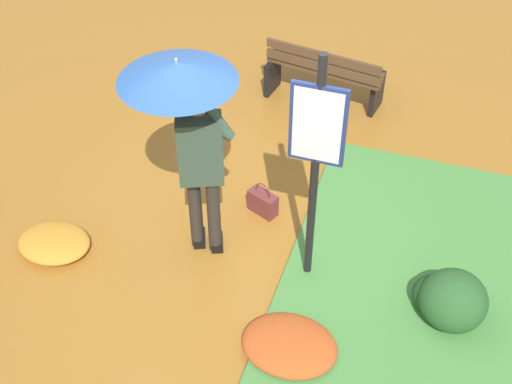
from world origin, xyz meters
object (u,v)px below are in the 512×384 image
Objects in this scene: info_sign_post at (316,151)px; park_bench at (324,73)px; handbag at (263,202)px; person_with_umbrella at (188,112)px.

park_bench is (0.55, -2.71, -1.04)m from info_sign_post.
handbag is at bearing -45.94° from info_sign_post.
info_sign_post is 6.22× the size of handbag.
info_sign_post is 2.96m from park_bench.
info_sign_post reaches higher than handbag.
handbag is (0.64, -0.66, -1.32)m from info_sign_post.
info_sign_post is 1.60m from handbag.
person_with_umbrella is at bearing 78.91° from park_bench.
person_with_umbrella is 5.53× the size of handbag.
park_bench is at bearing -78.55° from info_sign_post.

